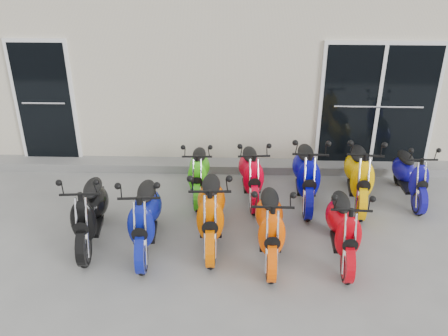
{
  "coord_description": "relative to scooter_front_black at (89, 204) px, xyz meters",
  "views": [
    {
      "loc": [
        0.21,
        -6.05,
        4.13
      ],
      "look_at": [
        0.0,
        0.6,
        0.75
      ],
      "focal_mm": 40.0,
      "sensor_mm": 36.0,
      "label": 1
    }
  ],
  "objects": [
    {
      "name": "scooter_front_orange_b",
      "position": [
        2.47,
        -0.23,
        0.0
      ],
      "size": [
        0.61,
        1.63,
        1.2
      ],
      "primitive_type": null,
      "rotation": [
        0.0,
        0.0,
        -0.01
      ],
      "color": "#FF5403",
      "rests_on": "ground"
    },
    {
      "name": "scooter_front_black",
      "position": [
        0.0,
        0.0,
        0.0
      ],
      "size": [
        0.73,
        1.67,
        1.2
      ],
      "primitive_type": null,
      "rotation": [
        0.0,
        0.0,
        0.09
      ],
      "color": "black",
      "rests_on": "ground"
    },
    {
      "name": "scooter_back_yellow",
      "position": [
        3.94,
        1.22,
        0.02
      ],
      "size": [
        0.79,
        1.73,
        1.24
      ],
      "primitive_type": null,
      "rotation": [
        0.0,
        0.0,
        -0.11
      ],
      "color": "#FBB800",
      "rests_on": "ground"
    },
    {
      "name": "scooter_front_blue",
      "position": [
        0.78,
        -0.11,
        0.02
      ],
      "size": [
        0.72,
        1.71,
        1.23
      ],
      "primitive_type": null,
      "rotation": [
        0.0,
        0.0,
        0.07
      ],
      "color": "navy",
      "rests_on": "ground"
    },
    {
      "name": "front_step",
      "position": [
        1.82,
        2.28,
        -0.53
      ],
      "size": [
        14.0,
        0.4,
        0.15
      ],
      "primitive_type": "cube",
      "color": "gray",
      "rests_on": "ground"
    },
    {
      "name": "scooter_back_red",
      "position": [
        2.25,
        1.3,
        -0.04
      ],
      "size": [
        0.66,
        1.56,
        1.12
      ],
      "primitive_type": null,
      "rotation": [
        0.0,
        0.0,
        0.07
      ],
      "color": "red",
      "rests_on": "ground"
    },
    {
      "name": "ground",
      "position": [
        1.82,
        0.26,
        -0.6
      ],
      "size": [
        80.0,
        80.0,
        0.0
      ],
      "primitive_type": "plane",
      "color": "gray",
      "rests_on": "ground"
    },
    {
      "name": "door_right",
      "position": [
        4.42,
        2.43,
        0.66
      ],
      "size": [
        2.02,
        0.08,
        2.22
      ],
      "primitive_type": "cube",
      "color": "black",
      "rests_on": "front_step"
    },
    {
      "name": "scooter_front_orange_a",
      "position": [
        1.67,
        0.06,
        0.03
      ],
      "size": [
        0.69,
        1.73,
        1.26
      ],
      "primitive_type": null,
      "rotation": [
        0.0,
        0.0,
        0.04
      ],
      "color": "#E65E00",
      "rests_on": "ground"
    },
    {
      "name": "door_left",
      "position": [
        -1.38,
        2.43,
        0.66
      ],
      "size": [
        1.07,
        0.08,
        2.22
      ],
      "primitive_type": "cube",
      "color": "black",
      "rests_on": "front_step"
    },
    {
      "name": "building",
      "position": [
        1.82,
        5.46,
        1.0
      ],
      "size": [
        14.0,
        6.0,
        3.2
      ],
      "primitive_type": "cube",
      "color": "beige",
      "rests_on": "ground"
    },
    {
      "name": "scooter_back_extra",
      "position": [
        4.79,
        1.34,
        -0.07
      ],
      "size": [
        0.57,
        1.45,
        1.06
      ],
      "primitive_type": null,
      "rotation": [
        0.0,
        0.0,
        0.03
      ],
      "color": "#100B83",
      "rests_on": "ground"
    },
    {
      "name": "scooter_back_green",
      "position": [
        1.4,
        1.34,
        -0.07
      ],
      "size": [
        0.57,
        1.45,
        1.06
      ],
      "primitive_type": null,
      "rotation": [
        0.0,
        0.0,
        0.03
      ],
      "color": "#3DC915",
      "rests_on": "ground"
    },
    {
      "name": "scooter_front_red",
      "position": [
        3.43,
        -0.24,
        -0.02
      ],
      "size": [
        0.64,
        1.6,
        1.16
      ],
      "primitive_type": null,
      "rotation": [
        0.0,
        0.0,
        -0.04
      ],
      "color": "#C4030E",
      "rests_on": "ground"
    },
    {
      "name": "scooter_back_blue",
      "position": [
        3.11,
        1.22,
        0.02
      ],
      "size": [
        0.69,
        1.71,
        1.24
      ],
      "primitive_type": null,
      "rotation": [
        0.0,
        0.0,
        -0.04
      ],
      "color": "#04048E",
      "rests_on": "ground"
    }
  ]
}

